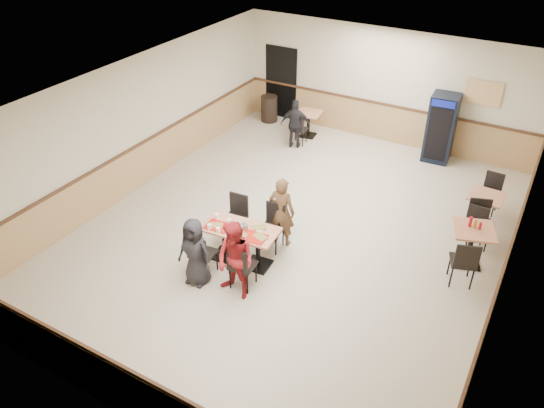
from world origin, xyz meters
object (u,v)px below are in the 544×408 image
Objects in this scene: diner_woman_right at (235,261)px; back_table at (309,120)px; main_table at (241,239)px; side_table_far at (484,206)px; diner_woman_left at (195,252)px; lone_diner at (295,124)px; trash_bin at (269,109)px; diner_man_opposite at (282,212)px; side_table_near at (471,241)px; pepsi_cooler at (441,128)px.

diner_woman_right is 2.02× the size of back_table.
side_table_far is at bearing 38.30° from main_table.
diner_woman_left reaches higher than lone_diner.
main_table is 4.97m from lone_diner.
diner_woman_left reaches higher than trash_bin.
diner_man_opposite is at bearing 62.10° from main_table.
diner_man_opposite is at bearing -160.64° from side_table_near.
diner_man_opposite is 5.34m from pepsi_cooler.
diner_man_opposite is at bearing 100.95° from diner_woman_right.
diner_woman_left is 7.23m from trash_bin.
diner_woman_left reaches higher than side_table_near.
diner_woman_left is 0.90× the size of diner_woman_right.
trash_bin is (-6.51, 2.40, -0.10)m from side_table_far.
side_table_far is (3.32, 2.61, -0.26)m from diner_man_opposite.
diner_woman_right reaches higher than main_table.
main_table is 1.00× the size of diner_man_opposite.
main_table is at bearing -136.53° from side_table_far.
pepsi_cooler is (-1.65, 3.88, 0.34)m from side_table_near.
main_table is at bearing 126.70° from diner_woman_right.
diner_woman_left is 1.94m from diner_man_opposite.
trash_bin is (-1.45, 1.13, -0.28)m from lone_diner.
trash_bin is at bearing 177.16° from pepsi_cooler.
main_table is 0.99× the size of diner_woman_right.
diner_man_opposite is (0.37, 0.89, 0.23)m from main_table.
side_table_far is 0.98× the size of back_table.
lone_diner is 0.76× the size of pepsi_cooler.
diner_woman_right is 1.01× the size of diner_man_opposite.
lone_diner reaches higher than side_table_near.
diner_woman_right reaches higher than side_table_far.
side_table_far is at bearing 62.07° from diner_woman_right.
trash_bin is at bearing 159.75° from side_table_far.
pepsi_cooler is at bearing 177.88° from lone_diner.
main_table is 1.11× the size of lone_diner.
pepsi_cooler reaches higher than main_table.
diner_woman_left reaches higher than main_table.
diner_man_opposite is (-0.05, 1.71, -0.01)m from diner_woman_right.
main_table is at bearing -150.96° from side_table_near.
diner_man_opposite reaches higher than trash_bin.
diner_man_opposite is at bearing 93.17° from lone_diner.
side_table_far is (-0.04, 1.43, -0.04)m from side_table_near.
main_table is 1.58× the size of side_table_near.
diner_woman_right is at bearing 2.99° from diner_woman_left.
lone_diner is (-1.36, 4.77, 0.16)m from main_table.
diner_woman_left is at bearing -117.90° from main_table.
lone_diner is 5.22m from side_table_far.
trash_bin is at bearing 107.57° from diner_woman_left.
diner_woman_right is at bearing -67.62° from main_table.
diner_man_opposite reaches higher than main_table.
diner_woman_right is 0.86× the size of pepsi_cooler.
diner_woman_right is 7.48m from trash_bin.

